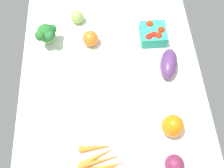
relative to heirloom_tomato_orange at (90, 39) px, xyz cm
name	(u,v)px	position (x,y,z in cm)	size (l,w,h in cm)	color
tablecloth	(112,87)	(-22.09, -8.05, -4.50)	(104.00, 76.00, 2.00)	white
heirloom_tomato_orange	(90,39)	(0.00, 0.00, 0.00)	(7.00, 7.00, 7.00)	orange
heirloom_tomato_green	(77,17)	(13.07, 5.83, -0.44)	(6.12, 6.12, 6.12)	#91BF56
carrot_bunch	(101,166)	(-53.56, -2.24, -2.24)	(16.66, 18.10, 2.80)	orange
broccoli_head	(46,34)	(1.37, 18.63, 3.13)	(8.67, 8.69, 10.48)	#A4D37D
red_onion_near_basket	(174,164)	(-54.87, -27.44, -0.15)	(6.69, 6.69, 6.69)	maroon
bell_pepper_orange	(172,126)	(-41.81, -28.68, 1.45)	(8.05, 8.05, 9.91)	orange
berry_basket	(153,34)	(0.88, -27.95, -0.17)	(11.20, 11.20, 7.02)	teal
eggplant	(169,64)	(-14.94, -32.12, 0.02)	(14.12, 7.04, 7.04)	#573269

